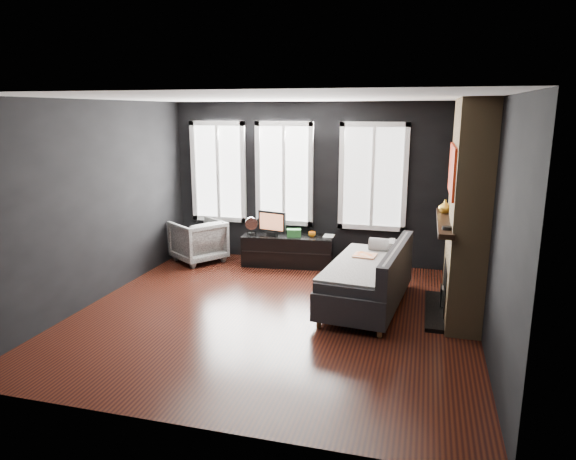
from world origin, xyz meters
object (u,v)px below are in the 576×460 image
(media_console, at_px, (288,251))
(armchair, at_px, (198,239))
(mug, at_px, (312,234))
(monitor, at_px, (272,222))
(book, at_px, (324,229))
(sofa, at_px, (367,275))
(mantel_vase, at_px, (445,207))

(media_console, bearing_deg, armchair, 179.46)
(armchair, xyz_separation_m, mug, (1.97, 0.17, 0.18))
(monitor, distance_m, book, 0.87)
(armchair, height_order, book, armchair)
(armchair, bearing_deg, sofa, 101.63)
(mug, bearing_deg, media_console, -177.32)
(armchair, distance_m, mantel_vase, 4.20)
(media_console, bearing_deg, monitor, 177.00)
(media_console, height_order, mantel_vase, mantel_vase)
(monitor, bearing_deg, mug, 16.05)
(armchair, bearing_deg, book, 132.56)
(armchair, distance_m, mug, 1.99)
(armchair, relative_size, monitor, 1.55)
(media_console, distance_m, book, 0.71)
(mug, xyz_separation_m, book, (0.18, 0.10, 0.06))
(media_console, height_order, monitor, monitor)
(media_console, distance_m, mantel_vase, 2.86)
(sofa, bearing_deg, book, 125.39)
(monitor, xyz_separation_m, mug, (0.68, 0.03, -0.17))
(armchair, height_order, monitor, monitor)
(media_console, height_order, book, book)
(mug, xyz_separation_m, mantel_vase, (2.03, -1.07, 0.74))
(media_console, relative_size, mantel_vase, 8.32)
(sofa, bearing_deg, armchair, 162.38)
(monitor, bearing_deg, mantel_vase, -7.72)
(monitor, relative_size, book, 2.18)
(sofa, bearing_deg, mantel_vase, 31.60)
(sofa, height_order, monitor, monitor)
(monitor, bearing_deg, media_console, 16.27)
(armchair, relative_size, mantel_vase, 4.41)
(media_console, relative_size, monitor, 2.92)
(armchair, distance_m, book, 2.18)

